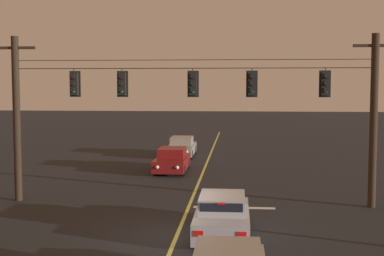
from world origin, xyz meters
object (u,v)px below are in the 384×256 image
Objects in this scene: traffic_light_left_inner at (122,84)px; car_oncoming_lead at (172,160)px; traffic_light_leftmost at (74,84)px; traffic_light_centre at (193,84)px; traffic_light_right_inner at (252,84)px; traffic_light_rightmost at (326,84)px; car_waiting_near_lane at (222,216)px; car_oncoming_trailing at (182,147)px.

traffic_light_left_inner reaches higher than car_oncoming_lead.
traffic_light_leftmost is 1.00× the size of traffic_light_centre.
traffic_light_right_inner is (5.53, 0.00, 0.00)m from traffic_light_left_inner.
traffic_light_leftmost is 1.00× the size of traffic_light_left_inner.
traffic_light_left_inner is 8.56m from traffic_light_rightmost.
traffic_light_leftmost is 10.27m from car_oncoming_lead.
car_waiting_near_lane is at bearing -35.49° from traffic_light_leftmost.
car_waiting_near_lane is (4.45, -4.66, -4.50)m from traffic_light_left_inner.
traffic_light_leftmost is 0.28× the size of car_oncoming_lead.
traffic_light_right_inner is 3.03m from traffic_light_rightmost.
traffic_light_left_inner is at bearing 180.00° from traffic_light_centre.
traffic_light_left_inner is 1.00× the size of traffic_light_centre.
traffic_light_rightmost reaches higher than car_oncoming_lead.
car_oncoming_lead is (-3.38, 13.34, -0.00)m from car_waiting_near_lane.
traffic_light_left_inner is 3.05m from traffic_light_centre.
traffic_light_centre and traffic_light_right_inner have the same top height.
traffic_light_left_inner is 7.86m from car_waiting_near_lane.
traffic_light_left_inner is 5.53m from traffic_light_right_inner.
traffic_light_right_inner is 16.91m from car_oncoming_trailing.
traffic_light_rightmost is 17.97m from car_oncoming_trailing.
traffic_light_leftmost reaches higher than car_oncoming_trailing.
traffic_light_centre is at bearing -77.19° from car_oncoming_lead.
traffic_light_left_inner is at bearing 133.67° from car_waiting_near_lane.
traffic_light_leftmost is 9.21m from car_waiting_near_lane.
traffic_light_rightmost is at bearing 0.00° from traffic_light_right_inner.
traffic_light_right_inner is 0.28× the size of car_waiting_near_lane.
car_waiting_near_lane is at bearing -75.80° from car_oncoming_lead.
car_oncoming_lead is at bearing 69.97° from traffic_light_leftmost.
traffic_light_leftmost is 0.28× the size of car_waiting_near_lane.
traffic_light_centre is 5.51m from traffic_light_rightmost.
traffic_light_centre and traffic_light_rightmost have the same top height.
traffic_light_left_inner reaches higher than car_oncoming_trailing.
traffic_light_right_inner is 10.74m from car_oncoming_lead.
traffic_light_leftmost is 1.00× the size of traffic_light_right_inner.
traffic_light_rightmost is at bearing 0.00° from traffic_light_left_inner.
traffic_light_right_inner reaches higher than car_oncoming_lead.
traffic_light_left_inner is (2.09, 0.00, 0.00)m from traffic_light_leftmost.
traffic_light_centre is 9.97m from car_oncoming_lead.
traffic_light_centre is 0.28× the size of car_oncoming_lead.
traffic_light_centre reaches higher than car_oncoming_lead.
traffic_light_leftmost is 10.65m from traffic_light_rightmost.
traffic_light_left_inner reaches higher than car_waiting_near_lane.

